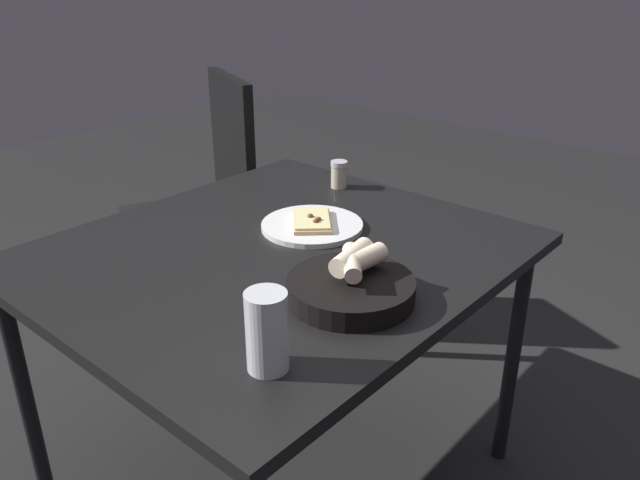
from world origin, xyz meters
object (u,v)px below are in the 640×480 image
Objects in this scene: pizza_plate at (312,225)px; pepper_shaker at (339,176)px; dining_table at (277,270)px; beer_glass at (267,336)px; bread_basket at (351,285)px; chair_near at (208,191)px.

pizza_plate is 3.21× the size of pepper_shaker.
dining_table is 0.50m from beer_glass.
dining_table is at bearing -137.01° from beer_glass.
bread_basket is 0.69m from pepper_shaker.
bread_basket is at bearing 64.32° from chair_near.
chair_near is at bearing -125.15° from beer_glass.
pepper_shaker is 0.08× the size of chair_near.
bread_basket is 1.27m from chair_near.
pizza_plate is at bearing -145.42° from beer_glass.
pizza_plate is 0.38m from bread_basket.
beer_glass is 0.94m from pepper_shaker.
pepper_shaker reaches higher than dining_table.
bread_basket is 1.81× the size of beer_glass.
dining_table is 0.31m from bread_basket.
pepper_shaker is (-0.29, -0.15, 0.03)m from pizza_plate.
chair_near is (-0.03, -0.67, -0.22)m from pepper_shaker.
pizza_plate is at bearing -173.78° from dining_table.
bread_basket is (0.08, 0.29, 0.09)m from dining_table.
pizza_plate is at bearing 27.21° from pepper_shaker.
bread_basket is at bearing 41.54° from pepper_shaker.
beer_glass reaches higher than bread_basket.
dining_table is at bearing 60.85° from chair_near.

